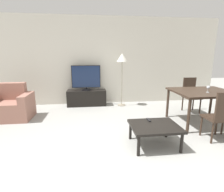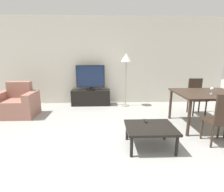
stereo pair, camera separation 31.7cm
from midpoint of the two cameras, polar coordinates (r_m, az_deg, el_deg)
name	(u,v)px [view 1 (the left image)]	position (r m, az deg, el deg)	size (l,w,h in m)	color
ground_plane	(120,175)	(2.54, -1.34, -24.42)	(18.00, 18.00, 0.00)	#9E9E99
wall_back	(101,61)	(5.63, -5.18, 11.21)	(7.64, 0.06, 2.70)	silver
armchair	(11,106)	(5.05, -31.62, -2.93)	(0.96, 0.73, 0.86)	#9E6B5B
tv_stand	(87,98)	(5.52, -9.88, -0.60)	(1.19, 0.39, 0.48)	black
tv	(86,78)	(5.41, -10.14, 5.81)	(0.87, 0.30, 0.76)	black
coffee_table	(155,128)	(3.09, 10.86, -10.12)	(0.82, 0.68, 0.38)	black
dining_table	(203,94)	(4.36, 25.77, 0.46)	(1.30, 1.09, 0.76)	#38281E
dining_chair_near	(220,115)	(3.60, 29.70, -5.34)	(0.40, 0.40, 0.94)	#38281E
dining_chair_far	(190,93)	(5.23, 22.70, 0.77)	(0.40, 0.40, 0.94)	#38281E
floor_lamp	(122,61)	(5.28, 1.56, 11.42)	(0.32, 0.32, 1.59)	gray
remote_primary	(149,120)	(3.26, 9.16, -7.74)	(0.04, 0.15, 0.02)	black
wine_glass_left	(208,88)	(4.20, 27.06, 2.40)	(0.07, 0.07, 0.15)	silver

